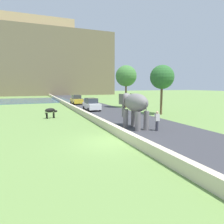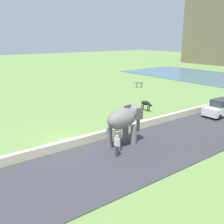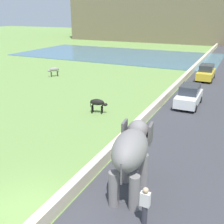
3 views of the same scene
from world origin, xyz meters
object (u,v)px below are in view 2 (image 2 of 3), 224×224
at_px(person_beside_elephant, 117,145).
at_px(car_white, 220,108).
at_px(elephant, 124,120).
at_px(cow_black, 146,104).
at_px(cow_grey, 139,82).

distance_m(person_beside_elephant, car_white, 14.64).
height_order(person_beside_elephant, car_white, car_white).
bearing_deg(elephant, cow_black, 126.41).
bearing_deg(cow_black, cow_grey, 140.62).
xyz_separation_m(car_white, cow_black, (-6.09, -4.79, -0.06)).
bearing_deg(cow_black, person_beside_elephant, -53.49).
bearing_deg(person_beside_elephant, elephant, 126.99).
relative_size(cow_grey, cow_black, 0.88).
xyz_separation_m(person_beside_elephant, cow_grey, (-18.22, 18.80, -0.04)).
bearing_deg(car_white, cow_grey, 166.15).
distance_m(elephant, cow_black, 10.27).
bearing_deg(person_beside_elephant, car_white, 94.58).
bearing_deg(elephant, person_beside_elephant, -53.01).
relative_size(elephant, cow_grey, 2.83).
height_order(elephant, cow_grey, elephant).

